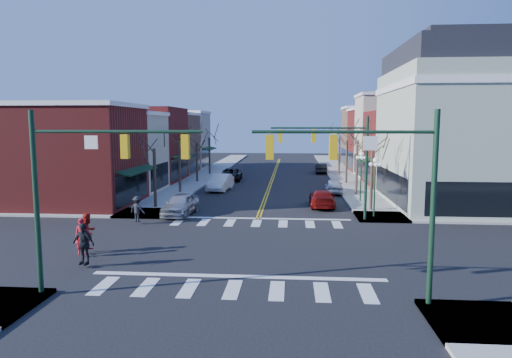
% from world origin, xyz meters
% --- Properties ---
extents(ground, '(160.00, 160.00, 0.00)m').
position_xyz_m(ground, '(0.00, 0.00, 0.00)').
color(ground, black).
rests_on(ground, ground).
extents(sidewalk_left, '(3.50, 70.00, 0.15)m').
position_xyz_m(sidewalk_left, '(-8.75, 20.00, 0.07)').
color(sidewalk_left, '#9E9B93').
rests_on(sidewalk_left, ground).
extents(sidewalk_right, '(3.50, 70.00, 0.15)m').
position_xyz_m(sidewalk_right, '(8.75, 20.00, 0.07)').
color(sidewalk_right, '#9E9B93').
rests_on(sidewalk_right, ground).
extents(bldg_left_brick_a, '(10.00, 8.50, 8.00)m').
position_xyz_m(bldg_left_brick_a, '(-15.50, 11.75, 4.00)').
color(bldg_left_brick_a, maroon).
rests_on(bldg_left_brick_a, ground).
extents(bldg_left_stucco_a, '(10.00, 7.00, 7.50)m').
position_xyz_m(bldg_left_stucco_a, '(-15.50, 19.50, 3.75)').
color(bldg_left_stucco_a, '#B8AF97').
rests_on(bldg_left_stucco_a, ground).
extents(bldg_left_brick_b, '(10.00, 9.00, 8.50)m').
position_xyz_m(bldg_left_brick_b, '(-15.50, 27.50, 4.25)').
color(bldg_left_brick_b, maroon).
rests_on(bldg_left_brick_b, ground).
extents(bldg_left_tan, '(10.00, 7.50, 7.80)m').
position_xyz_m(bldg_left_tan, '(-15.50, 35.75, 3.90)').
color(bldg_left_tan, '#86614A').
rests_on(bldg_left_tan, ground).
extents(bldg_left_stucco_b, '(10.00, 8.00, 8.20)m').
position_xyz_m(bldg_left_stucco_b, '(-15.50, 43.50, 4.10)').
color(bldg_left_stucco_b, '#B8AF97').
rests_on(bldg_left_stucco_b, ground).
extents(bldg_right_brick_a, '(10.00, 8.50, 8.00)m').
position_xyz_m(bldg_right_brick_a, '(15.50, 25.75, 4.00)').
color(bldg_right_brick_a, maroon).
rests_on(bldg_right_brick_a, ground).
extents(bldg_right_stucco, '(10.00, 7.00, 10.00)m').
position_xyz_m(bldg_right_stucco, '(15.50, 33.50, 5.00)').
color(bldg_right_stucco, '#B8AF97').
rests_on(bldg_right_stucco, ground).
extents(bldg_right_brick_b, '(10.00, 8.00, 8.50)m').
position_xyz_m(bldg_right_brick_b, '(15.50, 41.00, 4.25)').
color(bldg_right_brick_b, maroon).
rests_on(bldg_right_brick_b, ground).
extents(bldg_right_tan, '(10.00, 8.00, 9.00)m').
position_xyz_m(bldg_right_tan, '(15.50, 49.00, 4.50)').
color(bldg_right_tan, '#86614A').
rests_on(bldg_right_tan, ground).
extents(victorian_corner, '(12.25, 14.25, 13.30)m').
position_xyz_m(victorian_corner, '(16.50, 14.50, 6.66)').
color(victorian_corner, '#9FAE96').
rests_on(victorian_corner, ground).
extents(traffic_mast_near_left, '(6.60, 0.28, 7.20)m').
position_xyz_m(traffic_mast_near_left, '(-5.55, -7.40, 4.71)').
color(traffic_mast_near_left, '#14331E').
rests_on(traffic_mast_near_left, ground).
extents(traffic_mast_near_right, '(6.60, 0.28, 7.20)m').
position_xyz_m(traffic_mast_near_right, '(5.55, -7.40, 4.71)').
color(traffic_mast_near_right, '#14331E').
rests_on(traffic_mast_near_right, ground).
extents(traffic_mast_far_right, '(6.60, 0.28, 7.20)m').
position_xyz_m(traffic_mast_far_right, '(5.55, 7.40, 4.71)').
color(traffic_mast_far_right, '#14331E').
rests_on(traffic_mast_far_right, ground).
extents(lamppost_corner, '(0.36, 0.36, 4.33)m').
position_xyz_m(lamppost_corner, '(8.20, 8.50, 2.96)').
color(lamppost_corner, '#14331E').
rests_on(lamppost_corner, ground).
extents(lamppost_midblock, '(0.36, 0.36, 4.33)m').
position_xyz_m(lamppost_midblock, '(8.20, 15.00, 2.96)').
color(lamppost_midblock, '#14331E').
rests_on(lamppost_midblock, ground).
extents(tree_left_a, '(0.24, 0.24, 4.76)m').
position_xyz_m(tree_left_a, '(-8.40, 11.00, 2.38)').
color(tree_left_a, '#382B21').
rests_on(tree_left_a, ground).
extents(tree_left_b, '(0.24, 0.24, 5.04)m').
position_xyz_m(tree_left_b, '(-8.40, 19.00, 2.52)').
color(tree_left_b, '#382B21').
rests_on(tree_left_b, ground).
extents(tree_left_c, '(0.24, 0.24, 4.55)m').
position_xyz_m(tree_left_c, '(-8.40, 27.00, 2.27)').
color(tree_left_c, '#382B21').
rests_on(tree_left_c, ground).
extents(tree_left_d, '(0.24, 0.24, 4.90)m').
position_xyz_m(tree_left_d, '(-8.40, 35.00, 2.45)').
color(tree_left_d, '#382B21').
rests_on(tree_left_d, ground).
extents(tree_right_a, '(0.24, 0.24, 4.62)m').
position_xyz_m(tree_right_a, '(8.40, 11.00, 2.31)').
color(tree_right_a, '#382B21').
rests_on(tree_right_a, ground).
extents(tree_right_b, '(0.24, 0.24, 5.18)m').
position_xyz_m(tree_right_b, '(8.40, 19.00, 2.59)').
color(tree_right_b, '#382B21').
rests_on(tree_right_b, ground).
extents(tree_right_c, '(0.24, 0.24, 4.83)m').
position_xyz_m(tree_right_c, '(8.40, 27.00, 2.42)').
color(tree_right_c, '#382B21').
rests_on(tree_right_c, ground).
extents(tree_right_d, '(0.24, 0.24, 4.97)m').
position_xyz_m(tree_right_d, '(8.40, 35.00, 2.48)').
color(tree_right_d, '#382B21').
rests_on(tree_right_d, ground).
extents(car_left_near, '(2.21, 4.78, 1.59)m').
position_xyz_m(car_left_near, '(-5.79, 8.59, 0.79)').
color(car_left_near, '#AAAAAF').
rests_on(car_left_near, ground).
extents(car_left_mid, '(2.21, 5.07, 1.62)m').
position_xyz_m(car_left_mid, '(-4.80, 21.11, 0.81)').
color(car_left_mid, white).
rests_on(car_left_mid, ground).
extents(car_left_far, '(2.60, 5.30, 1.45)m').
position_xyz_m(car_left_far, '(-4.80, 29.05, 0.72)').
color(car_left_far, black).
rests_on(car_left_far, ground).
extents(car_right_near, '(1.97, 4.80, 1.39)m').
position_xyz_m(car_right_near, '(4.80, 12.73, 0.69)').
color(car_right_near, maroon).
rests_on(car_right_near, ground).
extents(car_right_mid, '(1.77, 4.20, 1.42)m').
position_xyz_m(car_right_mid, '(6.40, 19.95, 0.71)').
color(car_right_mid, silver).
rests_on(car_right_mid, ground).
extents(car_right_far, '(1.44, 4.10, 1.35)m').
position_xyz_m(car_right_far, '(6.28, 37.96, 0.67)').
color(car_right_far, black).
rests_on(car_right_far, ground).
extents(pedestrian_red_a, '(0.76, 0.60, 1.83)m').
position_xyz_m(pedestrian_red_a, '(-8.12, -2.31, 1.06)').
color(pedestrian_red_a, '#A8121F').
rests_on(pedestrian_red_a, sidewalk_left).
extents(pedestrian_red_b, '(0.98, 1.12, 1.96)m').
position_xyz_m(pedestrian_red_b, '(-8.14, -1.58, 1.13)').
color(pedestrian_red_b, '#AE1C12').
rests_on(pedestrian_red_b, sidewalk_left).
extents(pedestrian_dark_a, '(1.24, 0.77, 1.97)m').
position_xyz_m(pedestrian_dark_a, '(-7.30, -3.88, 1.13)').
color(pedestrian_dark_a, black).
rests_on(pedestrian_dark_a, sidewalk_left).
extents(pedestrian_dark_b, '(1.28, 1.00, 1.75)m').
position_xyz_m(pedestrian_dark_b, '(-7.91, 5.35, 1.03)').
color(pedestrian_dark_b, black).
rests_on(pedestrian_dark_b, sidewalk_left).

